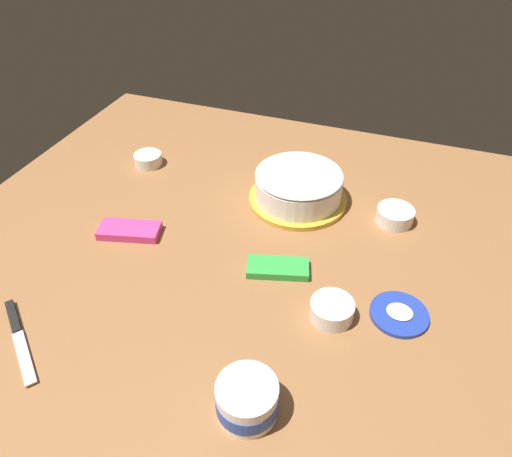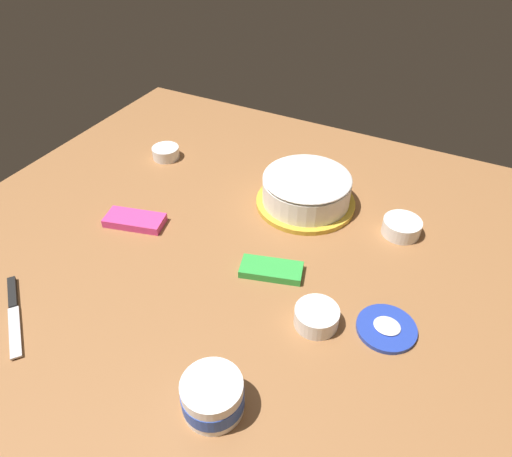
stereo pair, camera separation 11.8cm
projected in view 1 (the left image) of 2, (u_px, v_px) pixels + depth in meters
ground_plane at (230, 263)px, 1.13m from camera, size 1.54×1.54×0.00m
frosted_cake at (298, 186)px, 1.30m from camera, size 0.28×0.28×0.10m
frosting_tub at (247, 399)px, 0.81m from camera, size 0.11×0.11×0.07m
frosting_tub_lid at (399, 314)px, 1.00m from camera, size 0.13×0.13×0.02m
spreading_knife at (17, 333)px, 0.96m from camera, size 0.20×0.16×0.01m
sprinkle_bowl_rainbow at (148, 159)px, 1.46m from camera, size 0.09×0.09×0.04m
sprinkle_bowl_green at (395, 215)px, 1.24m from camera, size 0.10×0.10×0.04m
sprinkle_bowl_blue at (332, 310)px, 0.99m from camera, size 0.09×0.09×0.04m
candy_box_lower at (129, 231)px, 1.21m from camera, size 0.17×0.11×0.02m
candy_box_upper at (278, 268)px, 1.10m from camera, size 0.16×0.10×0.02m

